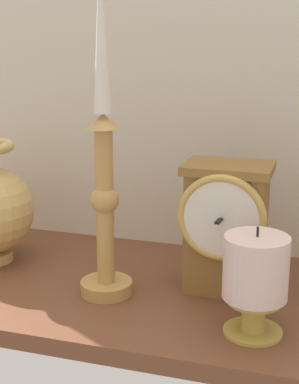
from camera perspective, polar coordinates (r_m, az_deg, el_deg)
ground_plane at (r=87.36cm, az=-0.58°, el=-9.61°), size 100.00×36.00×2.40cm
back_wall at (r=96.94cm, az=2.82°, el=13.49°), size 120.00×2.00×65.00cm
mantel_clock at (r=82.45cm, az=7.33°, el=-3.24°), size 11.96×10.63×18.21cm
candlestick_tall_center at (r=78.82cm, az=-4.37°, el=1.84°), size 7.26×7.26×47.11cm
pillar_candle_front at (r=72.16cm, az=10.13°, el=-8.00°), size 7.79×7.79×13.61cm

